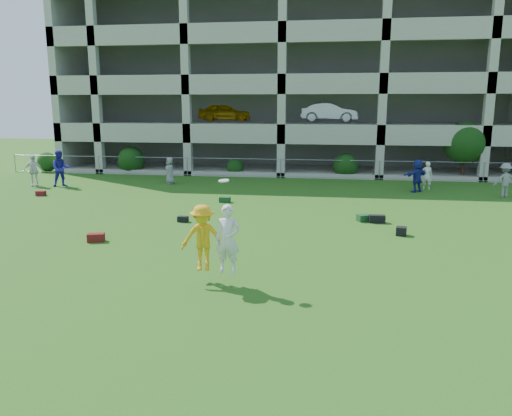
% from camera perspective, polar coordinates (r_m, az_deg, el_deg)
% --- Properties ---
extents(ground, '(100.00, 100.00, 0.00)m').
position_cam_1_polar(ground, '(12.95, -5.62, -8.67)').
color(ground, '#235114').
rests_on(ground, ground).
extents(bystander_a, '(1.23, 1.17, 2.01)m').
position_cam_1_polar(bystander_a, '(29.81, -21.42, 4.22)').
color(bystander_a, '#242094').
rests_on(bystander_a, ground).
extents(bystander_b, '(1.09, 0.65, 1.74)m').
position_cam_1_polar(bystander_b, '(30.56, -24.12, 3.92)').
color(bystander_b, silver).
rests_on(bystander_b, ground).
extents(bystander_c, '(0.82, 0.89, 1.53)m').
position_cam_1_polar(bystander_c, '(29.14, -9.82, 4.23)').
color(bystander_c, gray).
rests_on(bystander_c, ground).
extents(bystander_d, '(1.54, 1.39, 1.71)m').
position_cam_1_polar(bystander_d, '(27.33, 17.93, 3.52)').
color(bystander_d, navy).
rests_on(bystander_d, ground).
extents(bystander_e, '(0.63, 0.50, 1.51)m').
position_cam_1_polar(bystander_e, '(28.32, 18.95, 3.52)').
color(bystander_e, white).
rests_on(bystander_e, ground).
extents(bystander_f, '(1.20, 0.84, 1.69)m').
position_cam_1_polar(bystander_f, '(27.44, 26.57, 2.86)').
color(bystander_f, gray).
rests_on(bystander_f, ground).
extents(bag_red_a, '(0.61, 0.44, 0.28)m').
position_cam_1_polar(bag_red_a, '(17.54, -17.82, -3.23)').
color(bag_red_a, '#500D10').
rests_on(bag_red_a, ground).
extents(bag_black_b, '(0.42, 0.28, 0.22)m').
position_cam_1_polar(bag_black_b, '(19.69, -8.35, -1.26)').
color(bag_black_b, black).
rests_on(bag_black_b, ground).
extents(bag_green_c, '(0.60, 0.53, 0.26)m').
position_cam_1_polar(bag_green_c, '(20.05, 12.23, -1.11)').
color(bag_green_c, '#153A1F').
rests_on(bag_green_c, ground).
extents(crate_d, '(0.41, 0.41, 0.30)m').
position_cam_1_polar(crate_d, '(18.22, 16.27, -2.55)').
color(crate_d, black).
rests_on(crate_d, ground).
extents(bag_black_e, '(0.61, 0.32, 0.30)m').
position_cam_1_polar(bag_black_e, '(19.90, 13.68, -1.22)').
color(bag_black_e, black).
rests_on(bag_black_e, ground).
extents(bag_red_f, '(0.49, 0.36, 0.24)m').
position_cam_1_polar(bag_red_f, '(27.29, -23.38, 1.55)').
color(bag_red_f, '#570F0F').
rests_on(bag_red_f, ground).
extents(bag_green_g, '(0.51, 0.32, 0.25)m').
position_cam_1_polar(bag_green_g, '(23.41, -3.59, 0.96)').
color(bag_green_g, '#14371F').
rests_on(bag_green_g, ground).
extents(frisbee_contest, '(1.58, 0.71, 2.34)m').
position_cam_1_polar(frisbee_contest, '(12.72, -5.32, -3.44)').
color(frisbee_contest, '#EEA515').
rests_on(frisbee_contest, ground).
extents(parking_garage, '(30.00, 14.00, 12.00)m').
position_cam_1_polar(parking_garage, '(39.60, 4.20, 13.94)').
color(parking_garage, '#9E998C').
rests_on(parking_garage, ground).
extents(fence, '(36.06, 0.06, 1.20)m').
position_cam_1_polar(fence, '(31.15, 2.84, 4.58)').
color(fence, gray).
rests_on(fence, ground).
extents(shrub_row, '(34.38, 2.52, 3.50)m').
position_cam_1_polar(shrub_row, '(31.64, 11.33, 6.12)').
color(shrub_row, '#163D11').
rests_on(shrub_row, ground).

